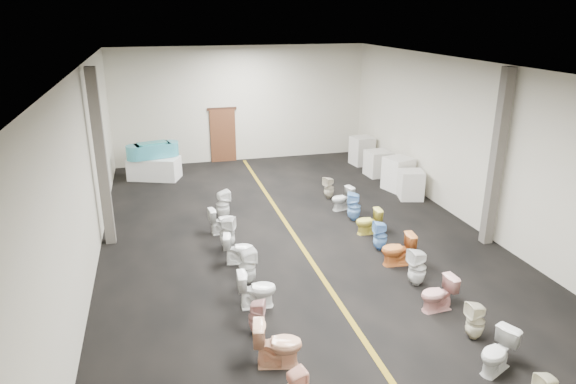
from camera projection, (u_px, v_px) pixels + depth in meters
name	position (u px, v px, depth m)	size (l,w,h in m)	color
floor	(296.00, 238.00, 13.69)	(16.00, 16.00, 0.00)	black
ceiling	(297.00, 65.00, 12.19)	(16.00, 16.00, 0.00)	black
wall_back	(242.00, 104.00, 20.24)	(10.00, 10.00, 0.00)	beige
wall_front	(492.00, 344.00, 5.65)	(10.00, 10.00, 0.00)	beige
wall_left	(86.00, 171.00, 11.74)	(16.00, 16.00, 0.00)	beige
wall_right	(471.00, 144.00, 14.14)	(16.00, 16.00, 0.00)	beige
aisle_stripe	(296.00, 238.00, 13.69)	(0.12, 15.60, 0.01)	#816512
back_door	(223.00, 136.00, 20.39)	(1.00, 0.10, 2.10)	#562D19
door_frame	(222.00, 109.00, 20.04)	(1.15, 0.08, 0.10)	#331C11
column_left	(101.00, 159.00, 12.71)	(0.25, 0.25, 4.50)	#59544C
column_right	(497.00, 159.00, 12.72)	(0.25, 0.25, 4.50)	#59544C
display_table	(154.00, 168.00, 18.42)	(1.76, 0.88, 0.78)	white
bathtub	(153.00, 150.00, 18.19)	(1.82, 0.95, 0.55)	teal
appliance_crate_a	(411.00, 185.00, 16.44)	(0.72, 0.72, 0.93)	silver
appliance_crate_b	(398.00, 174.00, 17.26)	(0.81, 0.81, 1.11)	silver
appliance_crate_c	(378.00, 163.00, 18.77)	(0.81, 0.81, 0.92)	silver
appliance_crate_d	(362.00, 151.00, 20.14)	(0.77, 0.77, 1.10)	beige
toilet_left_2	(278.00, 344.00, 8.64)	(0.47, 0.82, 0.84)	#F0AF87
toilet_left_3	(257.00, 317.00, 9.54)	(0.31, 0.31, 0.68)	#CF9894
toilet_left_4	(257.00, 289.00, 10.39)	(0.44, 0.78, 0.79)	white
toilet_left_5	(247.00, 267.00, 11.28)	(0.37, 0.38, 0.82)	silver
toilet_left_6	(239.00, 249.00, 12.23)	(0.41, 0.72, 0.73)	white
toilet_left_7	(227.00, 233.00, 12.96)	(0.38, 0.39, 0.84)	silver
toilet_left_8	(222.00, 220.00, 13.89)	(0.41, 0.72, 0.73)	white
toilet_left_9	(223.00, 205.00, 14.86)	(0.38, 0.39, 0.85)	white
toilet_right_1	(498.00, 352.00, 8.51)	(0.41, 0.72, 0.74)	silver
toilet_right_2	(475.00, 321.00, 9.37)	(0.33, 0.34, 0.74)	beige
toilet_right_3	(438.00, 294.00, 10.27)	(0.41, 0.72, 0.74)	#E6A49D
toilet_right_4	(417.00, 267.00, 11.20)	(0.38, 0.39, 0.85)	white
toilet_right_5	(398.00, 249.00, 12.12)	(0.44, 0.77, 0.79)	orange
toilet_right_6	(380.00, 236.00, 12.89)	(0.34, 0.35, 0.76)	#7BB5F0
toilet_right_7	(368.00, 222.00, 13.85)	(0.39, 0.69, 0.70)	#E6D550
toilet_right_8	(354.00, 207.00, 14.72)	(0.38, 0.39, 0.85)	#7EB4EF
toilet_right_9	(342.00, 199.00, 15.55)	(0.39, 0.69, 0.70)	silver
toilet_right_10	(329.00, 188.00, 16.48)	(0.32, 0.33, 0.72)	beige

